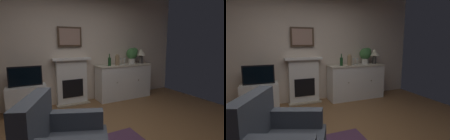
# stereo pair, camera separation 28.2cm
# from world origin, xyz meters

# --- Properties ---
(wall_rear) EXTENTS (6.10, 0.06, 2.85)m
(wall_rear) POSITION_xyz_m (0.00, 2.19, 1.43)
(wall_rear) COLOR beige
(wall_rear) RESTS_ON ground_plane
(fireplace_unit) EXTENTS (0.87, 0.30, 1.10)m
(fireplace_unit) POSITION_xyz_m (-0.03, 2.06, 0.55)
(fireplace_unit) COLOR white
(fireplace_unit) RESTS_ON ground_plane
(framed_picture) EXTENTS (0.55, 0.04, 0.45)m
(framed_picture) POSITION_xyz_m (-0.03, 2.11, 1.58)
(framed_picture) COLOR #473323
(sideboard_cabinet) EXTENTS (1.48, 0.49, 0.89)m
(sideboard_cabinet) POSITION_xyz_m (1.29, 1.89, 0.44)
(sideboard_cabinet) COLOR white
(sideboard_cabinet) RESTS_ON ground_plane
(table_lamp) EXTENTS (0.26, 0.26, 0.40)m
(table_lamp) POSITION_xyz_m (1.84, 1.89, 1.17)
(table_lamp) COLOR #4C4742
(table_lamp) RESTS_ON sideboard_cabinet
(wine_bottle) EXTENTS (0.08, 0.08, 0.29)m
(wine_bottle) POSITION_xyz_m (0.86, 1.84, 0.99)
(wine_bottle) COLOR #193F1E
(wine_bottle) RESTS_ON sideboard_cabinet
(wine_glass_left) EXTENTS (0.07, 0.07, 0.16)m
(wine_glass_left) POSITION_xyz_m (1.22, 1.89, 1.01)
(wine_glass_left) COLOR silver
(wine_glass_left) RESTS_ON sideboard_cabinet
(wine_glass_center) EXTENTS (0.07, 0.07, 0.16)m
(wine_glass_center) POSITION_xyz_m (1.33, 1.91, 1.01)
(wine_glass_center) COLOR silver
(wine_glass_center) RESTS_ON sideboard_cabinet
(vase_decorative) EXTENTS (0.11, 0.11, 0.28)m
(vase_decorative) POSITION_xyz_m (1.08, 1.84, 1.03)
(vase_decorative) COLOR #9E7F5B
(vase_decorative) RESTS_ON sideboard_cabinet
(tv_cabinet) EXTENTS (0.75, 0.42, 0.58)m
(tv_cabinet) POSITION_xyz_m (-1.01, 1.90, 0.29)
(tv_cabinet) COLOR white
(tv_cabinet) RESTS_ON ground_plane
(tv_set) EXTENTS (0.62, 0.07, 0.40)m
(tv_set) POSITION_xyz_m (-1.01, 1.88, 0.78)
(tv_set) COLOR black
(tv_set) RESTS_ON tv_cabinet
(potted_plant_small) EXTENTS (0.30, 0.30, 0.43)m
(potted_plant_small) POSITION_xyz_m (1.59, 1.93, 1.14)
(potted_plant_small) COLOR beige
(potted_plant_small) RESTS_ON sideboard_cabinet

